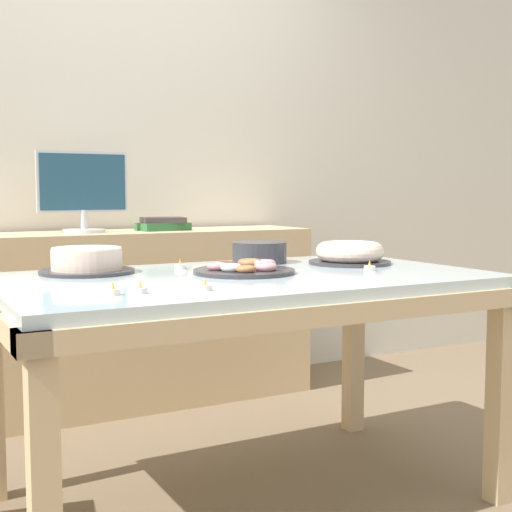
% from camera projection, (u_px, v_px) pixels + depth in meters
% --- Properties ---
extents(ground_plane, '(12.00, 12.00, 0.00)m').
position_uv_depth(ground_plane, '(245.00, 499.00, 2.42)').
color(ground_plane, '#7A664C').
extents(wall_back, '(8.00, 0.10, 2.60)m').
position_uv_depth(wall_back, '(106.00, 142.00, 3.66)').
color(wall_back, silver).
rests_on(wall_back, ground).
extents(dining_table, '(1.62, 0.95, 0.77)m').
position_uv_depth(dining_table, '(245.00, 302.00, 2.36)').
color(dining_table, silver).
rests_on(dining_table, ground).
extents(sideboard, '(1.83, 0.44, 0.85)m').
position_uv_depth(sideboard, '(128.00, 319.00, 3.47)').
color(sideboard, '#D1B284').
rests_on(sideboard, ground).
extents(computer_monitor, '(0.42, 0.20, 0.38)m').
position_uv_depth(computer_monitor, '(83.00, 192.00, 3.32)').
color(computer_monitor, silver).
rests_on(computer_monitor, sideboard).
extents(book_stack, '(0.25, 0.18, 0.06)m').
position_uv_depth(book_stack, '(163.00, 224.00, 3.52)').
color(book_stack, '#2D6638').
rests_on(book_stack, sideboard).
extents(cake_chocolate_round, '(0.32, 0.32, 0.09)m').
position_uv_depth(cake_chocolate_round, '(87.00, 261.00, 2.39)').
color(cake_chocolate_round, '#333338').
rests_on(cake_chocolate_round, dining_table).
extents(cake_golden_bundt, '(0.31, 0.31, 0.08)m').
position_uv_depth(cake_golden_bundt, '(350.00, 253.00, 2.69)').
color(cake_golden_bundt, '#333338').
rests_on(cake_golden_bundt, dining_table).
extents(pastry_platter, '(0.34, 0.34, 0.04)m').
position_uv_depth(pastry_platter, '(245.00, 269.00, 2.39)').
color(pastry_platter, '#333338').
rests_on(pastry_platter, dining_table).
extents(plate_stack, '(0.21, 0.21, 0.08)m').
position_uv_depth(plate_stack, '(259.00, 252.00, 2.74)').
color(plate_stack, '#333338').
rests_on(plate_stack, dining_table).
extents(tealight_left_edge, '(0.04, 0.04, 0.04)m').
position_uv_depth(tealight_left_edge, '(180.00, 266.00, 2.52)').
color(tealight_left_edge, silver).
rests_on(tealight_left_edge, dining_table).
extents(tealight_right_edge, '(0.04, 0.04, 0.04)m').
position_uv_depth(tealight_right_edge, '(113.00, 291.00, 1.89)').
color(tealight_right_edge, silver).
rests_on(tealight_right_edge, dining_table).
extents(tealight_near_cakes, '(0.04, 0.04, 0.04)m').
position_uv_depth(tealight_near_cakes, '(205.00, 287.00, 1.98)').
color(tealight_near_cakes, silver).
rests_on(tealight_near_cakes, dining_table).
extents(tealight_centre, '(0.04, 0.04, 0.04)m').
position_uv_depth(tealight_centre, '(140.00, 290.00, 1.92)').
color(tealight_centre, silver).
rests_on(tealight_centre, dining_table).
extents(tealight_near_front, '(0.04, 0.04, 0.04)m').
position_uv_depth(tealight_near_front, '(370.00, 267.00, 2.48)').
color(tealight_near_front, silver).
rests_on(tealight_near_front, dining_table).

